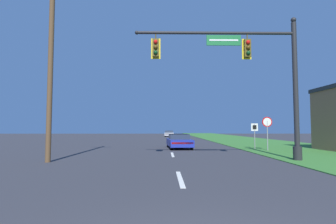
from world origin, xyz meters
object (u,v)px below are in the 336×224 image
(signal_mast, at_px, (256,73))
(far_car, at_px, (169,134))
(car_ahead, at_px, (179,141))
(utility_pole_near, at_px, (51,54))
(route_sign_post, at_px, (255,130))
(stop_sign, at_px, (267,126))

(signal_mast, distance_m, far_car, 40.47)
(car_ahead, distance_m, far_car, 31.54)
(far_car, height_order, utility_pole_near, utility_pole_near)
(signal_mast, relative_size, route_sign_post, 4.29)
(signal_mast, bearing_deg, utility_pole_near, -177.98)
(car_ahead, bearing_deg, far_car, 90.49)
(far_car, relative_size, utility_pole_near, 0.43)
(far_car, bearing_deg, stop_sign, -78.79)
(car_ahead, bearing_deg, stop_sign, -21.56)
(signal_mast, distance_m, utility_pole_near, 10.69)
(route_sign_post, height_order, utility_pole_near, utility_pole_near)
(stop_sign, relative_size, utility_pole_near, 0.24)
(car_ahead, distance_m, route_sign_post, 6.18)
(signal_mast, xyz_separation_m, far_car, (-3.87, 40.09, -3.97))
(car_ahead, height_order, utility_pole_near, utility_pole_near)
(route_sign_post, bearing_deg, signal_mast, -108.08)
(car_ahead, height_order, stop_sign, stop_sign)
(signal_mast, bearing_deg, route_sign_post, 71.92)
(far_car, xyz_separation_m, stop_sign, (6.76, -34.11, 1.26))
(car_ahead, relative_size, utility_pole_near, 0.44)
(route_sign_post, distance_m, utility_pole_near, 15.64)
(utility_pole_near, bearing_deg, car_ahead, 51.70)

